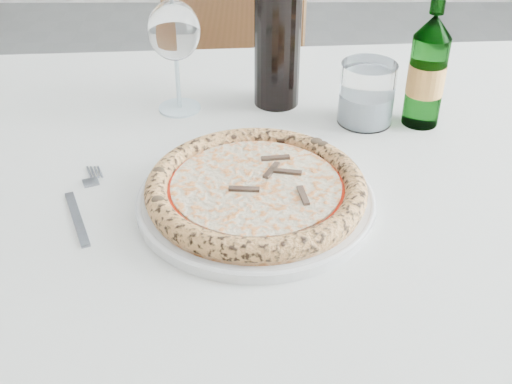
# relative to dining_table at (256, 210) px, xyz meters

# --- Properties ---
(dining_table) EXTENTS (1.61, 1.01, 0.76)m
(dining_table) POSITION_rel_dining_table_xyz_m (0.00, 0.00, 0.00)
(dining_table) COLOR brown
(dining_table) RESTS_ON floor
(chair_far) EXTENTS (0.47, 0.47, 0.93)m
(chair_far) POSITION_rel_dining_table_xyz_m (-0.08, 0.81, -0.14)
(chair_far) COLOR brown
(chair_far) RESTS_ON floor
(plate) EXTENTS (0.32, 0.32, 0.02)m
(plate) POSITION_rel_dining_table_xyz_m (0.00, -0.10, 0.09)
(plate) COLOR white
(plate) RESTS_ON dining_table
(pizza) EXTENTS (0.29, 0.29, 0.03)m
(pizza) POSITION_rel_dining_table_xyz_m (-0.00, -0.10, 0.11)
(pizza) COLOR tan
(pizza) RESTS_ON plate
(fork) EXTENTS (0.06, 0.17, 0.00)m
(fork) POSITION_rel_dining_table_xyz_m (-0.23, -0.10, 0.08)
(fork) COLOR gray
(fork) RESTS_ON dining_table
(wine_glass) EXTENTS (0.08, 0.08, 0.19)m
(wine_glass) POSITION_rel_dining_table_xyz_m (-0.13, 0.18, 0.21)
(wine_glass) COLOR silver
(wine_glass) RESTS_ON dining_table
(tumbler) EXTENTS (0.09, 0.09, 0.10)m
(tumbler) POSITION_rel_dining_table_xyz_m (0.18, 0.14, 0.12)
(tumbler) COLOR white
(tumbler) RESTS_ON dining_table
(beer_bottle) EXTENTS (0.06, 0.06, 0.23)m
(beer_bottle) POSITION_rel_dining_table_xyz_m (0.27, 0.13, 0.17)
(beer_bottle) COLOR #357837
(beer_bottle) RESTS_ON dining_table
(wine_bottle) EXTENTS (0.08, 0.08, 0.31)m
(wine_bottle) POSITION_rel_dining_table_xyz_m (0.04, 0.21, 0.22)
(wine_bottle) COLOR black
(wine_bottle) RESTS_ON dining_table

